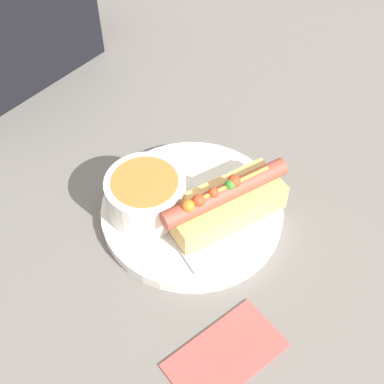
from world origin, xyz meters
name	(u,v)px	position (x,y,z in m)	size (l,w,h in m)	color
ground_plane	(192,214)	(0.00, 0.00, 0.00)	(4.00, 4.00, 0.00)	slate
dinner_plate	(192,211)	(0.00, 0.00, 0.01)	(0.24, 0.24, 0.02)	white
hot_dog	(225,202)	(0.02, -0.04, 0.04)	(0.18, 0.11, 0.07)	#DBAD60
soup_bowl	(146,194)	(-0.04, 0.04, 0.05)	(0.10, 0.10, 0.05)	silver
spoon	(152,205)	(-0.03, 0.04, 0.02)	(0.07, 0.16, 0.01)	#B7B7BC
napkin	(225,355)	(-0.13, -0.16, 0.00)	(0.14, 0.10, 0.01)	#E04C47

